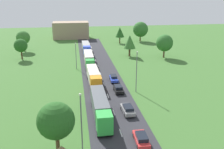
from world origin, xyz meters
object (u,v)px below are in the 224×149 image
Objects in this scene: lamppost_lead at (81,121)px; car_lead at (141,138)px; truck_second at (94,76)px; lamppost_second at (137,70)px; car_third at (118,89)px; tree_birch at (120,32)px; distant_building at (71,30)px; tree_ash at (23,38)px; car_fourth at (114,78)px; tree_lime at (130,42)px; truck_third at (89,59)px; tree_oak at (21,46)px; tree_maple at (140,29)px; truck_lead at (100,107)px; lamppost_third at (76,55)px; car_second at (128,109)px; truck_fourth at (86,48)px; tree_pine at (165,43)px; tree_elm at (56,121)px.

car_lead is at bearing 7.92° from lamppost_lead.
lamppost_second is (8.89, -6.09, 3.05)m from truck_second.
tree_birch is at bearing 79.37° from car_third.
lamppost_lead is 0.54× the size of distant_building.
tree_ash is at bearing 124.84° from lamppost_second.
tree_lime reaches higher than car_fourth.
tree_oak is (-21.45, 10.35, 2.53)m from truck_third.
car_third is at bearing -109.18° from tree_maple.
tree_oak reaches higher than truck_lead.
truck_third is at bearing -148.15° from tree_lime.
lamppost_lead is 1.17× the size of lamppost_third.
distant_building reaches higher than car_third.
tree_maple is (20.46, 68.89, 4.43)m from car_second.
tree_maple reaches higher than truck_second.
car_third is (4.99, -5.70, -1.25)m from truck_second.
tree_maple is at bearing 38.01° from truck_fourth.
truck_fourth is (-0.01, 15.94, 0.02)m from truck_third.
car_fourth is (0.19, 17.67, -0.03)m from car_second.
distant_building is (-10.57, 70.69, 3.07)m from car_third.
tree_pine is (10.32, -26.63, 0.20)m from tree_birch.
tree_oak reaches higher than car_fourth.
lamppost_second is at bearing 68.14° from car_second.
lamppost_third is 1.05× the size of tree_lime.
truck_second reaches higher than car_second.
lamppost_second reaches higher than car_second.
tree_maple is 30.29m from tree_pine.
tree_oak is (-26.63, 25.73, 3.77)m from car_fourth.
tree_pine reaches higher than tree_ash.
distant_building reaches higher than tree_birch.
truck_second is at bearing -51.78° from tree_oak.
truck_lead is 1.08× the size of truck_fourth.
tree_oak is 56.79m from tree_elm.
distant_building is at bearing 93.77° from truck_lead.
tree_oak is 0.88× the size of tree_ash.
truck_third is at bearing 89.83° from truck_lead.
lamppost_second is 26.62m from tree_elm.
tree_lime reaches higher than car_lead.
lamppost_lead is 57.04m from tree_oak.
lamppost_lead is at bearing -121.32° from lamppost_second.
car_second is (4.99, -33.05, -1.20)m from truck_third.
tree_maple is at bearing 19.99° from tree_birch.
car_second is 43.39m from tree_lime.
lamppost_second is 1.20× the size of lamppost_third.
car_second is at bearing 44.11° from tree_elm.
lamppost_third reaches higher than tree_birch.
tree_maple is at bearing 53.46° from lamppost_third.
car_second is 0.62× the size of tree_lime.
truck_lead is 5.30m from car_second.
car_lead is 0.58× the size of tree_ash.
car_lead is 59.32m from tree_oak.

